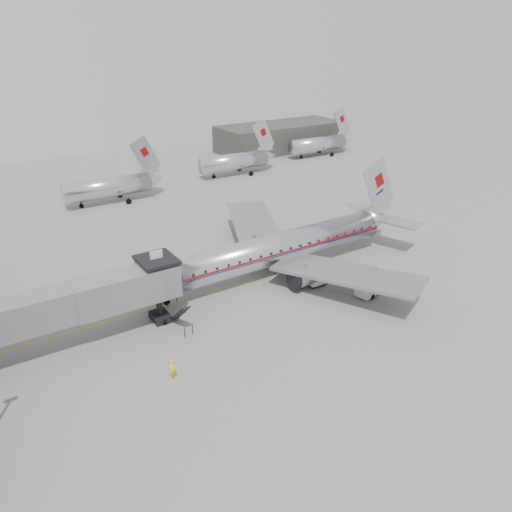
% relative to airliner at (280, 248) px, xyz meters
% --- Properties ---
extents(ground, '(160.00, 160.00, 0.00)m').
position_rel_airliner_xyz_m(ground, '(-6.73, -6.25, -2.90)').
color(ground, slate).
rests_on(ground, ground).
extents(hangar, '(30.00, 12.00, 6.00)m').
position_rel_airliner_xyz_m(hangar, '(38.27, 53.75, 0.10)').
color(hangar, '#393734').
rests_on(hangar, ground).
extents(apron_line, '(60.00, 0.15, 0.01)m').
position_rel_airliner_xyz_m(apron_line, '(-3.73, -0.25, -2.90)').
color(apron_line, gold).
rests_on(apron_line, ground).
extents(jet_bridge, '(21.00, 6.20, 7.10)m').
position_rel_airliner_xyz_m(jet_bridge, '(-23.39, -2.58, 1.28)').
color(jet_bridge, '#57595C').
rests_on(jet_bridge, ground).
extents(distant_aircraft_near, '(16.39, 3.20, 10.26)m').
position_rel_airliner_xyz_m(distant_aircraft_near, '(-8.52, 35.75, -0.17)').
color(distant_aircraft_near, silver).
rests_on(distant_aircraft_near, ground).
extents(distant_aircraft_mid, '(16.39, 3.20, 10.26)m').
position_rel_airliner_xyz_m(distant_aircraft_mid, '(17.48, 39.75, -0.17)').
color(distant_aircraft_mid, silver).
rests_on(distant_aircraft_mid, ground).
extents(distant_aircraft_far, '(16.39, 3.20, 10.26)m').
position_rel_airliner_xyz_m(distant_aircraft_far, '(41.48, 43.75, -0.17)').
color(distant_aircraft_far, silver).
rests_on(distant_aircraft_far, ground).
extents(airliner, '(36.50, 33.83, 11.55)m').
position_rel_airliner_xyz_m(airliner, '(0.00, 0.00, 0.00)').
color(airliner, silver).
rests_on(airliner, ground).
extents(service_van, '(4.81, 2.66, 2.14)m').
position_rel_airliner_xyz_m(service_van, '(5.35, -9.76, -1.78)').
color(service_van, silver).
rests_on(service_van, ground).
extents(baggage_cart_navy, '(2.42, 2.10, 1.62)m').
position_rel_airliner_xyz_m(baggage_cart_navy, '(0.91, -4.25, -2.04)').
color(baggage_cart_navy, '#0E1039').
rests_on(baggage_cart_navy, ground).
extents(baggage_cart_white, '(2.06, 1.57, 1.62)m').
position_rel_airliner_xyz_m(baggage_cart_white, '(1.27, -5.08, -2.04)').
color(baggage_cart_white, white).
rests_on(baggage_cart_white, ground).
extents(ramp_worker, '(0.77, 0.62, 1.82)m').
position_rel_airliner_xyz_m(ramp_worker, '(-18.73, -11.64, -2.00)').
color(ramp_worker, yellow).
rests_on(ramp_worker, ground).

